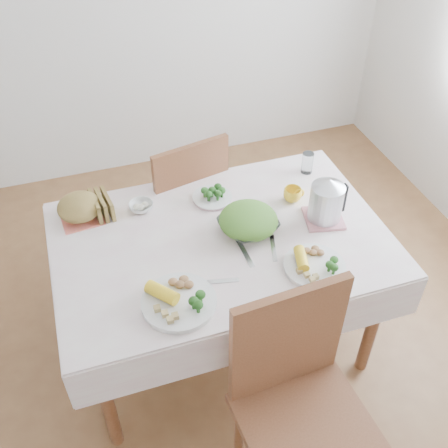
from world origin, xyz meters
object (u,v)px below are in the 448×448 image
object	(u,v)px
dinner_plate_left	(179,303)
yellow_mug	(292,195)
chair_near	(307,435)
dining_table	(221,294)
dinner_plate_right	(314,267)
salad_bowl	(248,226)
chair_far	(178,204)
electric_kettle	(327,199)

from	to	relation	value
dinner_plate_left	yellow_mug	world-z (taller)	yellow_mug
chair_near	dinner_plate_left	xyz separation A→B (m)	(-0.34, 0.52, 0.31)
dining_table	chair_near	xyz separation A→B (m)	(0.07, -0.84, 0.09)
chair_near	dinner_plate_right	distance (m)	0.67
salad_bowl	dinner_plate_left	world-z (taller)	salad_bowl
chair_far	yellow_mug	xyz separation A→B (m)	(0.47, -0.50, 0.33)
dining_table	dinner_plate_left	world-z (taller)	dinner_plate_left
dining_table	salad_bowl	bearing A→B (deg)	1.16
chair_near	dinner_plate_left	world-z (taller)	chair_near
chair_far	dinner_plate_right	bearing A→B (deg)	98.72
salad_bowl	electric_kettle	xyz separation A→B (m)	(0.36, -0.03, 0.09)
dinner_plate_left	dinner_plate_right	world-z (taller)	dinner_plate_left
dinner_plate_right	yellow_mug	xyz separation A→B (m)	(0.10, 0.45, 0.02)
dinner_plate_left	salad_bowl	bearing A→B (deg)	38.16
dinner_plate_left	yellow_mug	distance (m)	0.83
electric_kettle	chair_near	bearing A→B (deg)	-120.35
salad_bowl	dinner_plate_right	size ratio (longest dim) A/B	0.95
yellow_mug	electric_kettle	world-z (taller)	electric_kettle
salad_bowl	electric_kettle	distance (m)	0.38
yellow_mug	electric_kettle	xyz separation A→B (m)	(0.08, -0.18, 0.09)
dinner_plate_left	electric_kettle	size ratio (longest dim) A/B	1.39
chair_near	salad_bowl	size ratio (longest dim) A/B	4.17
dinner_plate_left	chair_far	bearing A→B (deg)	76.83
chair_far	electric_kettle	world-z (taller)	electric_kettle
chair_far	salad_bowl	world-z (taller)	chair_far
chair_near	dinner_plate_right	world-z (taller)	chair_near
yellow_mug	electric_kettle	distance (m)	0.21
dinner_plate_right	yellow_mug	size ratio (longest dim) A/B	2.95
chair_far	dining_table	bearing A→B (deg)	82.35
salad_bowl	electric_kettle	size ratio (longest dim) A/B	1.16
salad_bowl	electric_kettle	world-z (taller)	electric_kettle
chair_far	yellow_mug	distance (m)	0.76
chair_near	salad_bowl	xyz separation A→B (m)	(0.06, 0.85, 0.33)
salad_bowl	electric_kettle	bearing A→B (deg)	-5.47
dinner_plate_left	electric_kettle	world-z (taller)	electric_kettle
dinner_plate_right	dinner_plate_left	bearing A→B (deg)	-178.97
dining_table	chair_far	bearing A→B (deg)	94.66
yellow_mug	dinner_plate_left	bearing A→B (deg)	-146.16
dinner_plate_left	yellow_mug	xyz separation A→B (m)	(0.69, 0.46, 0.02)
yellow_mug	chair_far	bearing A→B (deg)	132.69
chair_near	chair_far	bearing A→B (deg)	90.79
dining_table	electric_kettle	size ratio (longest dim) A/B	6.46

